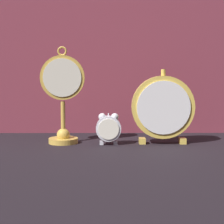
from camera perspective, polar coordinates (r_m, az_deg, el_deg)
ground_plane at (r=1.07m, az=0.03°, el=-5.97°), size 4.00×4.00×0.00m
fabric_backdrop_drape at (r=1.38m, az=-0.08°, el=9.04°), size 1.40×0.01×0.59m
pocket_watch_on_stand at (r=1.18m, az=-7.51°, el=1.95°), size 0.14×0.09×0.30m
alarm_clock_twin_bell at (r=1.15m, az=-0.53°, el=-2.36°), size 0.08×0.03×0.10m
mantel_clock_silver at (r=1.18m, az=7.75°, el=0.68°), size 0.20×0.04×0.23m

